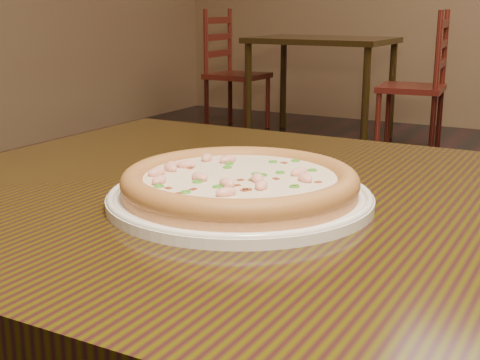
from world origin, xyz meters
The scene contains 6 objects.
hero_table centered at (-0.13, -0.39, 0.65)m, with size 1.20×0.80×0.75m.
plate centered at (-0.25, -0.44, 0.76)m, with size 0.32×0.32×0.02m.
pizza centered at (-0.25, -0.44, 0.78)m, with size 0.28×0.28×0.03m.
bg_table_left centered at (-1.77, 3.51, 0.65)m, with size 1.00×0.70×0.75m.
chair_a centered at (-2.56, 3.56, 0.44)m, with size 0.43×0.43×0.95m.
chair_b centered at (-1.01, 3.43, 0.44)m, with size 0.46×0.46×0.95m.
Camera 1 is at (0.13, -1.12, 0.98)m, focal length 50.00 mm.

